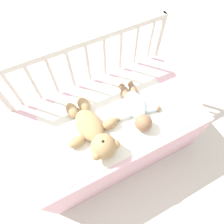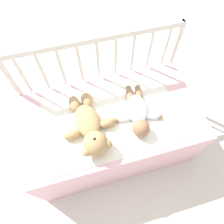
# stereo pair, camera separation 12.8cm
# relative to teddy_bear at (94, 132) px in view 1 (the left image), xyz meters

# --- Properties ---
(ground_plane) EXTENTS (12.00, 12.00, 0.00)m
(ground_plane) POSITION_rel_teddy_bear_xyz_m (0.16, 0.08, -0.53)
(ground_plane) COLOR silver
(crib_mattress) EXTENTS (1.20, 0.66, 0.47)m
(crib_mattress) POSITION_rel_teddy_bear_xyz_m (0.16, 0.08, -0.29)
(crib_mattress) COLOR #EDB7C6
(crib_mattress) RESTS_ON ground_plane
(crib_rail) EXTENTS (1.20, 0.04, 0.84)m
(crib_rail) POSITION_rel_teddy_bear_xyz_m (0.16, 0.43, 0.06)
(crib_rail) COLOR beige
(crib_rail) RESTS_ON ground_plane
(blanket) EXTENTS (0.89, 0.57, 0.01)m
(blanket) POSITION_rel_teddy_bear_xyz_m (0.15, 0.06, -0.05)
(blanket) COLOR white
(blanket) RESTS_ON crib_mattress
(teddy_bear) EXTENTS (0.35, 0.48, 0.15)m
(teddy_bear) POSITION_rel_teddy_bear_xyz_m (0.00, 0.00, 0.00)
(teddy_bear) COLOR tan
(teddy_bear) RESTS_ON crib_mattress
(baby) EXTENTS (0.34, 0.41, 0.11)m
(baby) POSITION_rel_teddy_bear_xyz_m (0.33, 0.04, -0.02)
(baby) COLOR white
(baby) RESTS_ON crib_mattress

